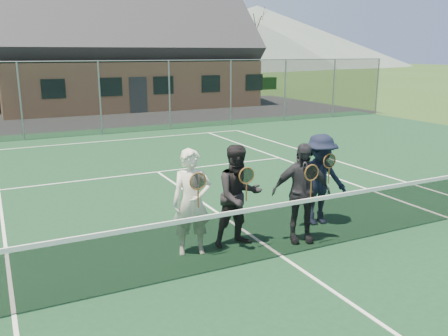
{
  "coord_description": "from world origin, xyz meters",
  "views": [
    {
      "loc": [
        -4.13,
        -6.14,
        3.34
      ],
      "look_at": [
        -0.32,
        1.5,
        1.25
      ],
      "focal_mm": 38.0,
      "sensor_mm": 36.0,
      "label": 1
    }
  ],
  "objects_px": {
    "clubhouse": "(126,42)",
    "player_b": "(239,196)",
    "player_a": "(192,202)",
    "player_d": "(320,180)",
    "tennis_net": "(282,227)",
    "player_c": "(301,193)"
  },
  "relations": [
    {
      "from": "player_d",
      "to": "clubhouse",
      "type": "bearing_deg",
      "value": 83.84
    },
    {
      "from": "player_a",
      "to": "player_d",
      "type": "xyz_separation_m",
      "value": [
        2.79,
        0.22,
        -0.0
      ]
    },
    {
      "from": "player_a",
      "to": "player_d",
      "type": "height_order",
      "value": "same"
    },
    {
      "from": "player_a",
      "to": "player_b",
      "type": "xyz_separation_m",
      "value": [
        0.86,
        -0.03,
        -0.0
      ]
    },
    {
      "from": "player_a",
      "to": "player_c",
      "type": "relative_size",
      "value": 1.0
    },
    {
      "from": "player_b",
      "to": "player_d",
      "type": "relative_size",
      "value": 1.0
    },
    {
      "from": "player_b",
      "to": "clubhouse",
      "type": "bearing_deg",
      "value": 79.26
    },
    {
      "from": "player_c",
      "to": "player_a",
      "type": "bearing_deg",
      "value": 169.55
    },
    {
      "from": "player_d",
      "to": "tennis_net",
      "type": "bearing_deg",
      "value": -146.24
    },
    {
      "from": "tennis_net",
      "to": "player_c",
      "type": "distance_m",
      "value": 0.89
    },
    {
      "from": "player_b",
      "to": "player_d",
      "type": "xyz_separation_m",
      "value": [
        1.93,
        0.25,
        -0.0
      ]
    },
    {
      "from": "player_d",
      "to": "player_b",
      "type": "bearing_deg",
      "value": -172.55
    },
    {
      "from": "clubhouse",
      "to": "player_a",
      "type": "bearing_deg",
      "value": -102.8
    },
    {
      "from": "tennis_net",
      "to": "player_a",
      "type": "relative_size",
      "value": 6.49
    },
    {
      "from": "player_a",
      "to": "player_d",
      "type": "relative_size",
      "value": 1.0
    },
    {
      "from": "player_b",
      "to": "player_c",
      "type": "distance_m",
      "value": 1.13
    },
    {
      "from": "tennis_net",
      "to": "clubhouse",
      "type": "xyz_separation_m",
      "value": [
        4.0,
        24.0,
        3.45
      ]
    },
    {
      "from": "clubhouse",
      "to": "player_a",
      "type": "height_order",
      "value": "clubhouse"
    },
    {
      "from": "tennis_net",
      "to": "clubhouse",
      "type": "distance_m",
      "value": 24.57
    },
    {
      "from": "player_c",
      "to": "player_d",
      "type": "distance_m",
      "value": 1.02
    },
    {
      "from": "clubhouse",
      "to": "player_b",
      "type": "height_order",
      "value": "clubhouse"
    },
    {
      "from": "tennis_net",
      "to": "player_c",
      "type": "height_order",
      "value": "player_c"
    }
  ]
}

